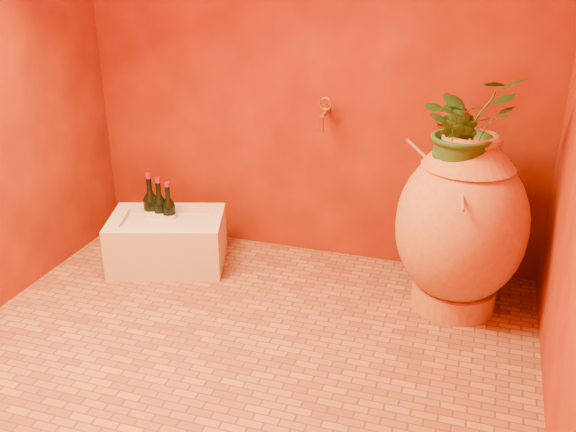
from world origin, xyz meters
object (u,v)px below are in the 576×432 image
(wall_tap, at_px, (325,112))
(wine_bottle_c, at_px, (152,212))
(amphora, at_px, (461,225))
(wine_bottle_b, at_px, (161,214))
(stone_basin, at_px, (168,242))
(wine_bottle_a, at_px, (169,216))

(wall_tap, bearing_deg, wine_bottle_c, -162.53)
(amphora, bearing_deg, wine_bottle_b, 179.29)
(stone_basin, distance_m, wine_bottle_a, 0.14)
(stone_basin, distance_m, wine_bottle_c, 0.19)
(wine_bottle_b, bearing_deg, wine_bottle_c, -171.48)
(wine_bottle_a, bearing_deg, wall_tap, 19.02)
(wine_bottle_c, bearing_deg, wine_bottle_a, 4.81)
(amphora, height_order, wine_bottle_a, amphora)
(stone_basin, distance_m, wine_bottle_b, 0.16)
(amphora, xyz_separation_m, stone_basin, (-1.52, -0.04, -0.30))
(wine_bottle_b, relative_size, wall_tap, 1.95)
(wine_bottle_b, xyz_separation_m, wine_bottle_c, (-0.05, -0.01, 0.01))
(amphora, distance_m, wine_bottle_a, 1.54)
(stone_basin, xyz_separation_m, wall_tap, (0.78, 0.33, 0.70))
(wall_tap, bearing_deg, stone_basin, -157.13)
(amphora, bearing_deg, wine_bottle_c, 179.57)
(wine_bottle_b, bearing_deg, wine_bottle_a, 1.30)
(stone_basin, height_order, wine_bottle_b, wine_bottle_b)
(stone_basin, relative_size, wall_tap, 4.20)
(amphora, height_order, stone_basin, amphora)
(stone_basin, xyz_separation_m, wine_bottle_b, (-0.06, 0.06, 0.14))
(amphora, height_order, wine_bottle_c, amphora)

